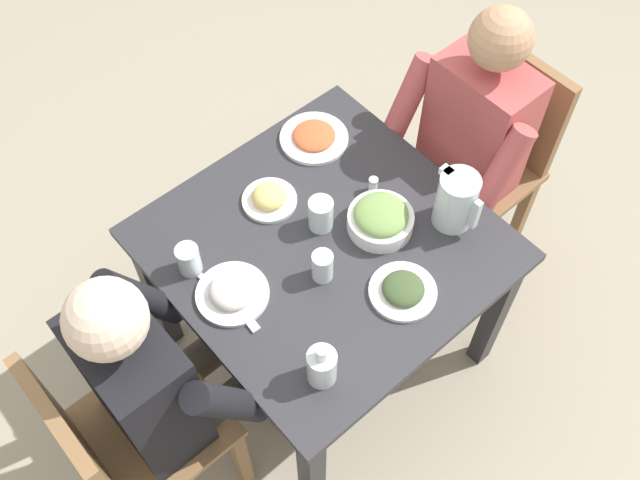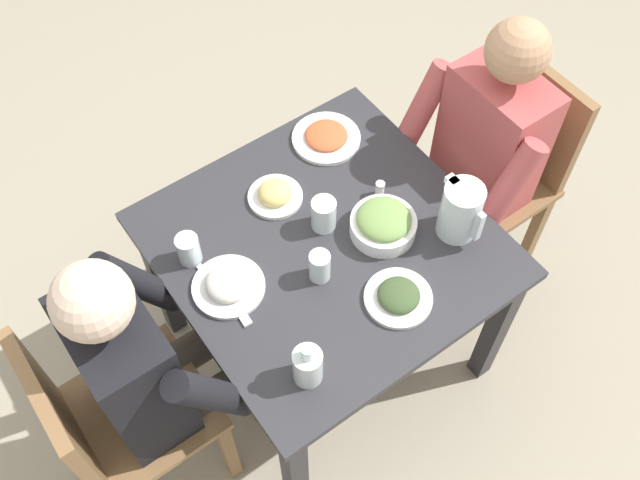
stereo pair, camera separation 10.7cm
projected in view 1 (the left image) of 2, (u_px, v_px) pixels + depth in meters
ground_plane at (324, 345)px, 2.75m from camera, size 8.00×8.00×0.00m
dining_table at (325, 262)px, 2.25m from camera, size 0.92×0.92×0.71m
chair_near at (123, 440)px, 2.03m from camera, size 0.40×0.40×0.90m
chair_far at (487, 152)px, 2.60m from camera, size 0.40×0.40×0.90m
diner_near at (175, 373)px, 1.98m from camera, size 0.48×0.53×1.19m
diner_far at (454, 155)px, 2.41m from camera, size 0.48×0.53×1.19m
water_pitcher at (456, 201)px, 2.13m from camera, size 0.16×0.12×0.19m
salad_bowl at (381, 218)px, 2.16m from camera, size 0.20×0.20×0.09m
plate_fries at (269, 198)px, 2.23m from camera, size 0.17×0.17×0.06m
plate_rice_curry at (314, 137)px, 2.37m from camera, size 0.22×0.22×0.04m
plate_dolmas at (403, 290)px, 2.05m from camera, size 0.20×0.20×0.05m
plate_yoghurt at (232, 292)px, 2.04m from camera, size 0.21×0.21×0.06m
water_glass_far_right at (322, 266)px, 2.05m from camera, size 0.06×0.06×0.10m
water_glass_by_pitcher at (321, 214)px, 2.15m from camera, size 0.08×0.08×0.11m
water_glass_center at (189, 259)px, 2.07m from camera, size 0.07×0.07×0.10m
oil_carafe at (322, 367)px, 1.88m from camera, size 0.08×0.08×0.16m
salt_shaker at (373, 185)px, 2.24m from camera, size 0.03×0.03×0.05m
fork_near at (240, 309)px, 2.03m from camera, size 0.17×0.04×0.01m
knife_near at (223, 293)px, 2.06m from camera, size 0.19×0.05×0.01m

